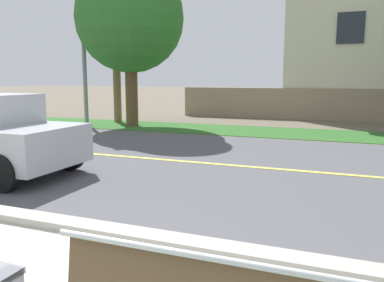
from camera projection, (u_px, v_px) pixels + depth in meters
ground_plane at (262, 154)px, 9.57m from camera, size 140.00×140.00×0.00m
curb_edge at (163, 240)px, 4.36m from camera, size 44.00×0.30×0.11m
street_asphalt at (248, 167)px, 8.19m from camera, size 52.00×8.00×0.01m
road_centre_line at (248, 167)px, 8.19m from camera, size 48.00×0.14×0.01m
far_verge_grass at (285, 133)px, 13.28m from camera, size 48.00×2.80×0.02m
streetlamp at (85, 12)px, 15.16m from camera, size 0.24×2.10×7.71m
shade_tree_far_left at (132, 9)px, 14.44m from camera, size 4.07×4.07×6.72m
garden_wall at (322, 104)px, 17.27m from camera, size 13.00×0.36×1.40m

